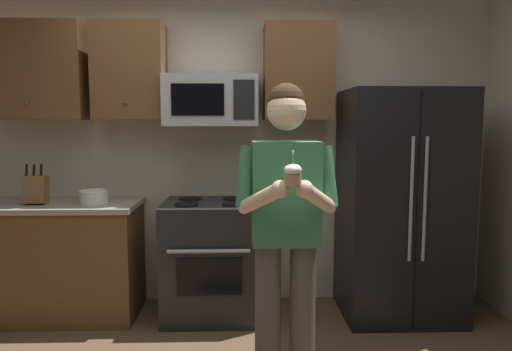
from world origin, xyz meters
TOP-DOWN VIEW (x-y plane):
  - wall_back at (0.00, 1.75)m, footprint 4.40×0.10m
  - oven_range at (-0.15, 1.36)m, footprint 0.76×0.70m
  - microwave at (-0.15, 1.48)m, footprint 0.74×0.41m
  - refrigerator at (1.35, 1.32)m, footprint 0.90×0.75m
  - cabinet_row_upper at (-0.72, 1.53)m, footprint 2.78×0.36m
  - counter_left at (-1.45, 1.38)m, footprint 1.44×0.66m
  - knife_block at (-1.50, 1.33)m, footprint 0.16×0.15m
  - bowl_large_white at (-1.06, 1.34)m, footprint 0.22×0.22m
  - person at (0.34, 0.26)m, footprint 0.60×0.48m
  - cupcake at (0.34, -0.07)m, footprint 0.09×0.09m

SIDE VIEW (x-z plane):
  - oven_range at x=-0.15m, z-range 0.00..0.93m
  - counter_left at x=-1.45m, z-range 0.00..0.92m
  - refrigerator at x=1.35m, z-range 0.00..1.80m
  - bowl_large_white at x=-1.06m, z-range 0.92..1.03m
  - person at x=0.34m, z-range 0.11..1.88m
  - knife_block at x=-1.50m, z-range 0.87..1.19m
  - cupcake at x=0.34m, z-range 1.20..1.38m
  - wall_back at x=0.00m, z-range 0.00..2.60m
  - microwave at x=-0.15m, z-range 1.52..1.92m
  - cabinet_row_upper at x=-0.72m, z-range 1.57..2.33m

